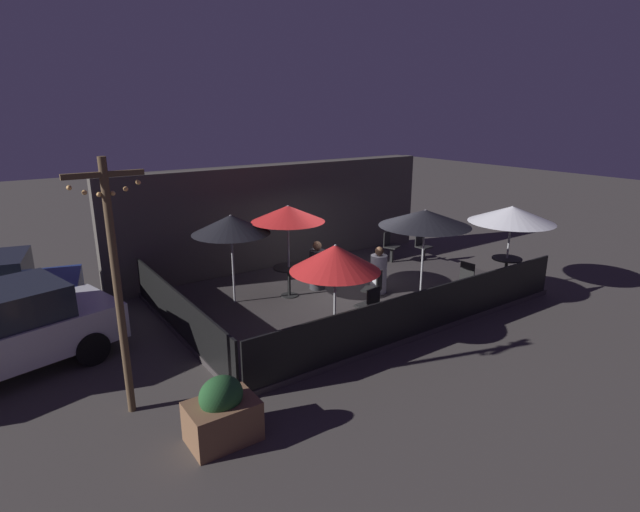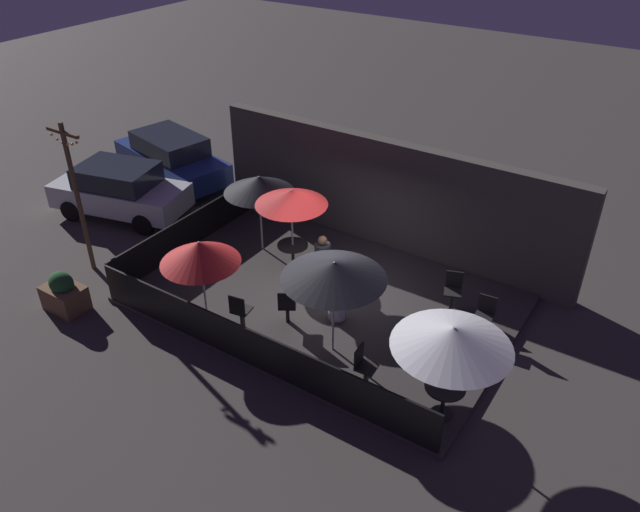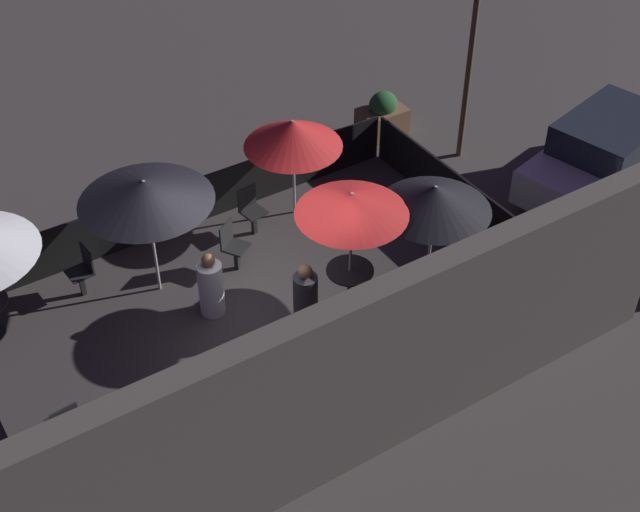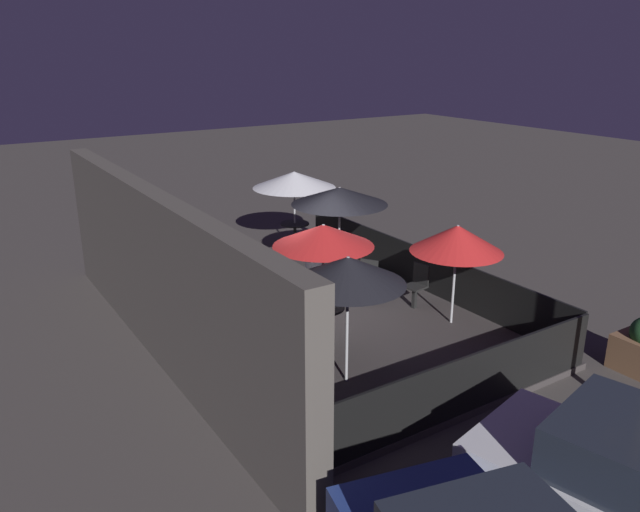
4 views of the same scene
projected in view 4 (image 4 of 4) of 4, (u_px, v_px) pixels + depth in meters
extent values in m
plane|color=#423D3A|center=(311.00, 319.00, 12.93)|extent=(60.00, 60.00, 0.00)
cube|color=#383333|center=(311.00, 316.00, 12.91)|extent=(8.82, 5.82, 0.12)
cube|color=#4C4742|center=(158.00, 278.00, 10.83)|extent=(10.42, 0.36, 3.10)
cube|color=black|center=(418.00, 267.00, 14.21)|extent=(8.62, 0.05, 0.95)
cube|color=black|center=(467.00, 384.00, 9.26)|extent=(0.05, 5.62, 0.95)
cylinder|color=#B2B2B7|center=(323.00, 286.00, 11.18)|extent=(0.05, 0.05, 2.31)
cone|color=red|center=(323.00, 235.00, 10.87)|extent=(1.80, 1.80, 0.39)
cylinder|color=#B2B2B7|center=(295.00, 211.00, 16.71)|extent=(0.05, 0.05, 2.12)
cone|color=silver|center=(294.00, 180.00, 16.44)|extent=(2.21, 2.21, 0.43)
cylinder|color=#B2B2B7|center=(454.00, 275.00, 12.16)|extent=(0.05, 0.05, 2.02)
cone|color=red|center=(457.00, 239.00, 11.92)|extent=(1.80, 1.80, 0.53)
cylinder|color=#B2B2B7|center=(339.00, 236.00, 14.26)|extent=(0.05, 0.05, 2.26)
cone|color=black|center=(340.00, 196.00, 13.96)|extent=(2.18, 2.18, 0.39)
cylinder|color=#B2B2B7|center=(347.00, 321.00, 9.95)|extent=(0.05, 0.05, 2.17)
cone|color=black|center=(348.00, 270.00, 9.67)|extent=(1.85, 1.85, 0.45)
cylinder|color=black|center=(323.00, 344.00, 11.55)|extent=(0.43, 0.43, 0.02)
cylinder|color=black|center=(323.00, 326.00, 11.43)|extent=(0.08, 0.08, 0.73)
cylinder|color=black|center=(323.00, 307.00, 11.31)|extent=(0.79, 0.79, 0.04)
cylinder|color=black|center=(295.00, 248.00, 17.04)|extent=(0.43, 0.43, 0.02)
cylinder|color=black|center=(295.00, 236.00, 16.94)|extent=(0.08, 0.08, 0.68)
cylinder|color=black|center=(295.00, 224.00, 16.82)|extent=(0.78, 0.78, 0.04)
cube|color=black|center=(202.00, 275.00, 14.39)|extent=(0.10, 0.10, 0.47)
cube|color=black|center=(201.00, 265.00, 14.31)|extent=(0.51, 0.51, 0.04)
cube|color=black|center=(195.00, 257.00, 14.09)|extent=(0.39, 0.17, 0.44)
cube|color=black|center=(204.00, 261.00, 15.36)|extent=(0.09, 0.09, 0.42)
cube|color=black|center=(203.00, 253.00, 15.29)|extent=(0.44, 0.44, 0.04)
cube|color=black|center=(196.00, 245.00, 15.11)|extent=(0.40, 0.07, 0.44)
cube|color=black|center=(366.00, 293.00, 13.32)|extent=(0.11, 0.11, 0.46)
cube|color=black|center=(366.00, 283.00, 13.24)|extent=(0.55, 0.55, 0.04)
cube|color=black|center=(369.00, 269.00, 13.32)|extent=(0.36, 0.24, 0.44)
cube|color=black|center=(332.00, 255.00, 15.76)|extent=(0.09, 0.09, 0.46)
cube|color=black|center=(332.00, 246.00, 15.68)|extent=(0.43, 0.43, 0.04)
cube|color=black|center=(336.00, 238.00, 15.47)|extent=(0.06, 0.40, 0.44)
cube|color=black|center=(414.00, 298.00, 13.10)|extent=(0.09, 0.09, 0.46)
cube|color=black|center=(415.00, 287.00, 13.02)|extent=(0.46, 0.46, 0.04)
cube|color=black|center=(421.00, 274.00, 13.05)|extent=(0.40, 0.09, 0.44)
cylinder|color=silver|center=(315.00, 276.00, 13.55)|extent=(0.59, 0.59, 0.99)
sphere|color=brown|center=(315.00, 250.00, 13.35)|extent=(0.22, 0.22, 0.22)
cylinder|color=#333338|center=(297.00, 303.00, 12.06)|extent=(0.49, 0.49, 1.05)
sphere|color=#9E704C|center=(296.00, 272.00, 11.86)|extent=(0.23, 0.23, 0.23)
cylinder|color=black|center=(569.00, 458.00, 8.04)|extent=(0.66, 0.33, 0.64)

